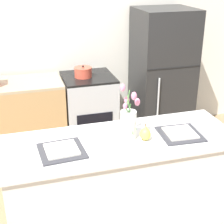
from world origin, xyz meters
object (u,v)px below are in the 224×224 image
pear_figurine (145,134)px  plate_setting_left (62,150)px  stove_range (89,111)px  flower_vase (128,122)px  plate_setting_right (180,134)px  cooking_pot (83,72)px  refrigerator (162,76)px

pear_figurine → plate_setting_left: pear_figurine is taller
stove_range → flower_vase: (-0.04, -1.60, 0.59)m
pear_figurine → plate_setting_right: (0.29, 0.00, -0.04)m
stove_range → plate_setting_right: plate_setting_right is taller
cooking_pot → pear_figurine: bearing=-85.5°
refrigerator → pear_figurine: bearing=-117.9°
refrigerator → flower_vase: refrigerator is taller
flower_vase → plate_setting_left: size_ratio=1.31×
stove_range → refrigerator: (0.95, 0.00, 0.37)m
refrigerator → pear_figurine: refrigerator is taller
stove_range → pear_figurine: 1.74m
refrigerator → flower_vase: bearing=-121.9°
refrigerator → cooking_pot: bearing=-179.2°
plate_setting_left → pear_figurine: bearing=-0.3°
refrigerator → plate_setting_right: size_ratio=4.95×
plate_setting_left → plate_setting_right: size_ratio=1.00×
flower_vase → plate_setting_right: bearing=-8.1°
flower_vase → pear_figurine: (0.11, -0.06, -0.08)m
pear_figurine → cooking_pot: bearing=94.5°
flower_vase → pear_figurine: bearing=-28.1°
pear_figurine → plate_setting_right: size_ratio=0.41×
stove_range → flower_vase: bearing=-91.6°
stove_range → pear_figurine: size_ratio=6.61×
plate_setting_right → cooking_pot: (-0.42, 1.65, 0.05)m
plate_setting_left → plate_setting_right: bearing=0.0°
stove_range → flower_vase: flower_vase is taller
stove_range → pear_figurine: pear_figurine is taller
plate_setting_left → plate_setting_right: same height
pear_figurine → cooking_pot: size_ratio=0.66×
plate_setting_left → cooking_pot: 1.72m
stove_range → cooking_pot: cooking_pot is taller
plate_setting_left → cooking_pot: size_ratio=1.60×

